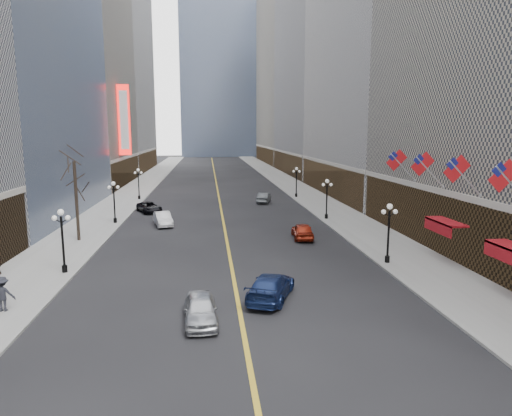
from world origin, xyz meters
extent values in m
cube|color=gray|center=(14.00, 70.00, 0.07)|extent=(6.00, 230.00, 0.15)
cube|color=gray|center=(-14.00, 70.00, 0.07)|extent=(6.00, 230.00, 0.15)
cube|color=gold|center=(0.00, 80.00, 0.01)|extent=(0.25, 200.00, 0.02)
cube|color=#4E3F34|center=(18.40, 29.00, 2.60)|extent=(2.80, 41.00, 5.00)
cube|color=#4E3F34|center=(18.40, 68.00, 2.60)|extent=(2.80, 35.00, 5.00)
cube|color=#9B9B9E|center=(30.00, 106.00, 24.00)|extent=(26.00, 40.00, 48.00)
cube|color=#4E3F34|center=(18.40, 106.00, 2.60)|extent=(2.80, 39.00, 5.00)
cube|color=gray|center=(30.00, 149.00, 31.00)|extent=(26.00, 46.00, 62.00)
cube|color=#4E3F34|center=(18.40, 149.00, 2.60)|extent=(2.80, 45.00, 5.00)
cube|color=gray|center=(-30.00, 87.00, 25.00)|extent=(26.00, 30.00, 50.00)
cube|color=#4E3F34|center=(-18.40, 87.00, 2.60)|extent=(2.80, 29.00, 5.00)
cube|color=beige|center=(-30.00, 121.00, 36.00)|extent=(26.00, 38.00, 72.00)
cube|color=#4E3F34|center=(-18.40, 121.00, 2.60)|extent=(2.80, 37.00, 5.00)
cylinder|color=black|center=(11.80, 30.00, 0.40)|extent=(0.36, 0.36, 0.50)
cylinder|color=black|center=(11.80, 30.00, 2.15)|extent=(0.16, 0.16, 4.00)
sphere|color=white|center=(11.80, 30.00, 4.45)|extent=(0.44, 0.44, 0.44)
sphere|color=white|center=(11.35, 30.00, 4.05)|extent=(0.36, 0.36, 0.36)
sphere|color=white|center=(12.25, 30.00, 4.05)|extent=(0.36, 0.36, 0.36)
cylinder|color=black|center=(11.80, 48.00, 0.40)|extent=(0.36, 0.36, 0.50)
cylinder|color=black|center=(11.80, 48.00, 2.15)|extent=(0.16, 0.16, 4.00)
sphere|color=white|center=(11.80, 48.00, 4.45)|extent=(0.44, 0.44, 0.44)
sphere|color=white|center=(11.35, 48.00, 4.05)|extent=(0.36, 0.36, 0.36)
sphere|color=white|center=(12.25, 48.00, 4.05)|extent=(0.36, 0.36, 0.36)
cylinder|color=black|center=(11.80, 66.00, 0.40)|extent=(0.36, 0.36, 0.50)
cylinder|color=black|center=(11.80, 66.00, 2.15)|extent=(0.16, 0.16, 4.00)
sphere|color=white|center=(11.80, 66.00, 4.45)|extent=(0.44, 0.44, 0.44)
sphere|color=white|center=(11.35, 66.00, 4.05)|extent=(0.36, 0.36, 0.36)
sphere|color=white|center=(12.25, 66.00, 4.05)|extent=(0.36, 0.36, 0.36)
cylinder|color=black|center=(-11.80, 30.00, 0.40)|extent=(0.36, 0.36, 0.50)
cylinder|color=black|center=(-11.80, 30.00, 2.15)|extent=(0.16, 0.16, 4.00)
sphere|color=white|center=(-11.80, 30.00, 4.45)|extent=(0.44, 0.44, 0.44)
sphere|color=white|center=(-12.25, 30.00, 4.05)|extent=(0.36, 0.36, 0.36)
sphere|color=white|center=(-11.35, 30.00, 4.05)|extent=(0.36, 0.36, 0.36)
cylinder|color=black|center=(-11.80, 48.00, 0.40)|extent=(0.36, 0.36, 0.50)
cylinder|color=black|center=(-11.80, 48.00, 2.15)|extent=(0.16, 0.16, 4.00)
sphere|color=white|center=(-11.80, 48.00, 4.45)|extent=(0.44, 0.44, 0.44)
sphere|color=white|center=(-12.25, 48.00, 4.05)|extent=(0.36, 0.36, 0.36)
sphere|color=white|center=(-11.35, 48.00, 4.05)|extent=(0.36, 0.36, 0.36)
cylinder|color=black|center=(-11.80, 66.00, 0.40)|extent=(0.36, 0.36, 0.50)
cylinder|color=black|center=(-11.80, 66.00, 2.15)|extent=(0.16, 0.16, 4.00)
sphere|color=white|center=(-11.80, 66.00, 4.45)|extent=(0.44, 0.44, 0.44)
sphere|color=white|center=(-12.25, 66.00, 4.05)|extent=(0.36, 0.36, 0.36)
sphere|color=white|center=(-11.35, 66.00, 4.05)|extent=(0.36, 0.36, 0.36)
cube|color=red|center=(15.15, 22.00, 7.45)|extent=(1.94, 0.04, 1.94)
cube|color=navy|center=(14.80, 22.00, 7.80)|extent=(0.88, 0.06, 0.88)
cylinder|color=#B2B2B7|center=(15.80, 27.00, 6.80)|extent=(2.49, 0.12, 2.49)
cube|color=red|center=(15.15, 27.00, 7.45)|extent=(1.94, 0.04, 1.94)
cube|color=navy|center=(14.80, 27.00, 7.80)|extent=(0.88, 0.06, 0.88)
cylinder|color=#B2B2B7|center=(15.80, 32.00, 6.80)|extent=(2.49, 0.12, 2.49)
cube|color=red|center=(15.15, 32.00, 7.45)|extent=(1.94, 0.04, 1.94)
cube|color=navy|center=(14.80, 32.00, 7.80)|extent=(0.88, 0.06, 0.88)
cylinder|color=#B2B2B7|center=(15.80, 37.00, 6.80)|extent=(2.49, 0.12, 2.49)
cube|color=red|center=(15.15, 37.00, 7.45)|extent=(1.94, 0.04, 1.94)
cube|color=navy|center=(14.80, 37.00, 7.80)|extent=(0.88, 0.06, 0.88)
cube|color=maroon|center=(15.65, 22.00, 2.80)|extent=(0.10, 4.00, 0.90)
cube|color=maroon|center=(16.30, 30.00, 3.20)|extent=(1.40, 4.00, 0.15)
cube|color=maroon|center=(15.65, 30.00, 2.80)|extent=(0.10, 4.00, 0.90)
cube|color=red|center=(-15.90, 80.00, 12.00)|extent=(2.00, 0.50, 12.00)
cube|color=white|center=(-15.85, 80.00, 12.00)|extent=(1.40, 0.55, 10.00)
cylinder|color=#2D231C|center=(-13.50, 40.00, 3.75)|extent=(0.28, 0.28, 7.20)
imported|color=#AAADB2|center=(-2.14, 20.67, 0.73)|extent=(1.94, 4.35, 1.45)
imported|color=silver|center=(-6.51, 46.53, 0.73)|extent=(2.59, 4.70, 1.47)
imported|color=black|center=(-9.00, 55.11, 0.66)|extent=(3.96, 5.23, 1.32)
imported|color=navy|center=(2.00, 23.72, 0.77)|extent=(3.93, 5.70, 1.53)
imported|color=maroon|center=(7.13, 39.01, 0.75)|extent=(2.10, 4.54, 1.51)
imported|color=#494D50|center=(6.25, 61.44, 0.72)|extent=(2.63, 4.62, 1.44)
imported|color=#202229|center=(-12.98, 23.04, 1.13)|extent=(1.27, 0.54, 1.96)
camera|label=1|loc=(-1.64, -2.23, 9.89)|focal=32.00mm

